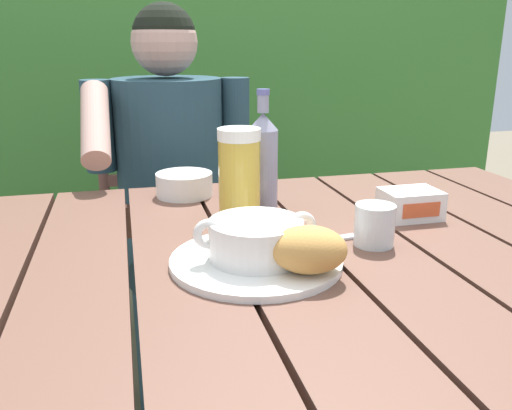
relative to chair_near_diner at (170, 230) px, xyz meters
name	(u,v)px	position (x,y,z in m)	size (l,w,h in m)	color
dining_table	(278,294)	(0.12, -0.93, 0.19)	(1.49, 0.99, 0.75)	brown
hedge_backdrop	(182,65)	(0.17, 0.94, 0.52)	(3.18, 0.87, 2.08)	#3A7530
chair_near_diner	(170,230)	(0.00, 0.00, 0.00)	(0.46, 0.47, 0.94)	brown
person_eating	(171,177)	(0.00, -0.20, 0.24)	(0.48, 0.47, 1.20)	#25414E
serving_plate	(256,261)	(0.07, -0.97, 0.28)	(0.28, 0.28, 0.01)	white
soup_bowl	(256,238)	(0.07, -0.97, 0.32)	(0.20, 0.15, 0.07)	white
bread_roll	(309,250)	(0.13, -1.05, 0.32)	(0.14, 0.12, 0.07)	#CB9047
beer_glass	(239,176)	(0.09, -0.75, 0.37)	(0.08, 0.08, 0.19)	gold
beer_bottle	(263,160)	(0.15, -0.68, 0.38)	(0.06, 0.06, 0.26)	gray
water_glass_small	(374,225)	(0.29, -0.94, 0.31)	(0.07, 0.07, 0.07)	silver
butter_tub	(410,204)	(0.43, -0.81, 0.30)	(0.12, 0.09, 0.06)	white
table_knife	(332,239)	(0.23, -0.90, 0.28)	(0.17, 0.04, 0.01)	silver
diner_bowl	(184,184)	(0.00, -0.54, 0.30)	(0.13, 0.13, 0.05)	white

